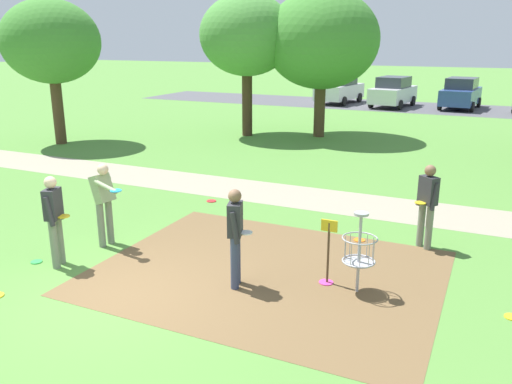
% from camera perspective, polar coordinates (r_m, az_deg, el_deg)
% --- Properties ---
extents(ground_plane, '(160.00, 160.00, 0.00)m').
position_cam_1_polar(ground_plane, '(8.97, -15.07, -11.10)').
color(ground_plane, '#518438').
extents(dirt_tee_pad, '(6.04, 4.81, 0.01)m').
position_cam_1_polar(dirt_tee_pad, '(9.56, 1.23, -8.70)').
color(dirt_tee_pad, brown).
rests_on(dirt_tee_pad, ground).
extents(disc_golf_basket, '(0.98, 0.58, 1.39)m').
position_cam_1_polar(disc_golf_basket, '(8.76, 10.82, -6.09)').
color(disc_golf_basket, '#9E9EA3').
rests_on(disc_golf_basket, ground).
extents(player_foreground_watching, '(1.05, 0.63, 1.71)m').
position_cam_1_polar(player_foreground_watching, '(10.86, -16.25, -0.73)').
color(player_foreground_watching, slate).
rests_on(player_foreground_watching, ground).
extents(player_throwing, '(0.44, 0.50, 1.71)m').
position_cam_1_polar(player_throwing, '(10.16, -21.12, -2.46)').
color(player_throwing, slate).
rests_on(player_throwing, ground).
extents(player_waiting_left, '(0.47, 0.45, 1.71)m').
position_cam_1_polar(player_waiting_left, '(10.86, 18.15, -1.00)').
color(player_waiting_left, slate).
rests_on(player_waiting_left, ground).
extents(player_waiting_right, '(0.44, 0.50, 1.71)m').
position_cam_1_polar(player_waiting_right, '(8.71, -2.25, -4.41)').
color(player_waiting_right, '#384260').
rests_on(player_waiting_right, ground).
extents(frisbee_by_tee, '(0.25, 0.25, 0.02)m').
position_cam_1_polar(frisbee_by_tee, '(13.63, -4.89, -0.98)').
color(frisbee_by_tee, red).
rests_on(frisbee_by_tee, ground).
extents(frisbee_mid_grass, '(0.21, 0.21, 0.02)m').
position_cam_1_polar(frisbee_mid_grass, '(10.79, -22.80, -7.02)').
color(frisbee_mid_grass, green).
rests_on(frisbee_mid_grass, ground).
extents(frisbee_far_left, '(0.23, 0.23, 0.02)m').
position_cam_1_polar(frisbee_far_left, '(9.01, 26.13, -12.13)').
color(frisbee_far_left, gold).
rests_on(frisbee_far_left, ground).
extents(frisbee_far_right, '(0.24, 0.24, 0.02)m').
position_cam_1_polar(frisbee_far_right, '(11.19, 11.19, -5.16)').
color(frisbee_far_right, orange).
rests_on(frisbee_far_right, ground).
extents(frisbee_scattered_a, '(0.25, 0.25, 0.02)m').
position_cam_1_polar(frisbee_scattered_a, '(9.25, 7.64, -9.73)').
color(frisbee_scattered_a, '#E53D99').
rests_on(frisbee_scattered_a, ground).
extents(tree_near_left, '(3.95, 3.95, 5.89)m').
position_cam_1_polar(tree_near_left, '(22.70, -1.01, 16.66)').
color(tree_near_left, '#422D1E').
rests_on(tree_near_left, ground).
extents(tree_mid_center, '(3.74, 3.74, 5.55)m').
position_cam_1_polar(tree_mid_center, '(22.28, -21.44, 14.95)').
color(tree_mid_center, '#4C3823').
rests_on(tree_mid_center, ground).
extents(tree_mid_right, '(4.73, 4.73, 6.03)m').
position_cam_1_polar(tree_mid_right, '(22.62, 7.19, 16.09)').
color(tree_mid_right, '#4C3823').
rests_on(tree_mid_right, ground).
extents(parking_lot_strip, '(36.00, 6.00, 0.01)m').
position_cam_1_polar(parking_lot_strip, '(34.35, 16.06, 8.92)').
color(parking_lot_strip, '#4C4C51').
rests_on(parking_lot_strip, ground).
extents(parked_car_leftmost, '(2.37, 4.40, 1.84)m').
position_cam_1_polar(parked_car_leftmost, '(35.25, 9.08, 11.02)').
color(parked_car_leftmost, silver).
rests_on(parked_car_leftmost, ground).
extents(parked_car_center_left, '(2.38, 4.40, 1.84)m').
position_cam_1_polar(parked_car_center_left, '(33.98, 14.70, 10.51)').
color(parked_car_center_left, silver).
rests_on(parked_car_center_left, ground).
extents(parked_car_center_right, '(2.27, 4.35, 1.84)m').
position_cam_1_polar(parked_car_center_right, '(34.28, 21.42, 9.97)').
color(parked_car_center_right, '#2D4784').
rests_on(parked_car_center_right, ground).
extents(gravel_path, '(40.00, 1.98, 0.00)m').
position_cam_1_polar(gravel_path, '(14.28, 2.03, -0.15)').
color(gravel_path, gray).
rests_on(gravel_path, ground).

